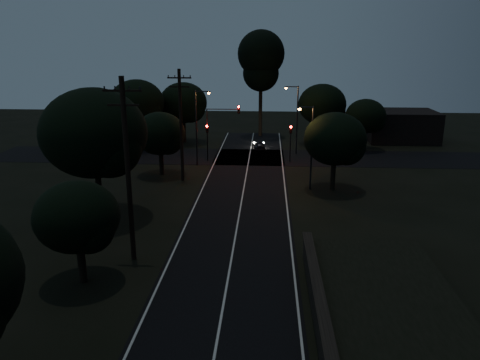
{
  "coord_description": "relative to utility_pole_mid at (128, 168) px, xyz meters",
  "views": [
    {
      "loc": [
        2.1,
        -10.78,
        12.74
      ],
      "look_at": [
        0.0,
        24.0,
        2.5
      ],
      "focal_mm": 35.0,
      "sensor_mm": 36.0,
      "label": 1
    }
  ],
  "objects": [
    {
      "name": "car",
      "position": [
        7.13,
        31.0,
        -5.2
      ],
      "size": [
        1.56,
        3.26,
        1.08
      ],
      "primitive_type": "imported",
      "rotation": [
        0.0,
        0.0,
        3.23
      ],
      "color": "black",
      "rests_on": "ground"
    },
    {
      "name": "tree_far_e",
      "position": [
        20.17,
        31.9,
        -1.71
      ],
      "size": [
        4.91,
        4.91,
        6.23
      ],
      "color": "black",
      "rests_on": "ground"
    },
    {
      "name": "tree_far_ne",
      "position": [
        15.22,
        34.88,
        -0.72
      ],
      "size": [
        6.14,
        6.14,
        7.76
      ],
      "color": "black",
      "rests_on": "ground"
    },
    {
      "name": "utility_pole_mid",
      "position": [
        0.0,
        0.0,
        0.0
      ],
      "size": [
        2.2,
        0.3,
        11.0
      ],
      "color": "black",
      "rests_on": "ground"
    },
    {
      "name": "streetlight_c",
      "position": [
        11.83,
        15.0,
        -1.39
      ],
      "size": [
        1.46,
        0.26,
        7.5
      ],
      "color": "black",
      "rests_on": "ground"
    },
    {
      "name": "tree_right_a",
      "position": [
        14.19,
        14.89,
        -1.22
      ],
      "size": [
        5.49,
        5.49,
        6.98
      ],
      "color": "black",
      "rests_on": "ground"
    },
    {
      "name": "building_right",
      "position": [
        26.0,
        38.0,
        -3.74
      ],
      "size": [
        9.0,
        7.0,
        4.0
      ],
      "primitive_type": "cube",
      "color": "black",
      "rests_on": "ground"
    },
    {
      "name": "tree_far_w",
      "position": [
        -7.76,
        30.86,
        -0.2
      ],
      "size": [
        6.68,
        6.68,
        8.52
      ],
      "color": "black",
      "rests_on": "ground"
    },
    {
      "name": "tall_pine",
      "position": [
        7.0,
        40.0,
        4.73
      ],
      "size": [
        6.39,
        6.39,
        14.52
      ],
      "color": "black",
      "rests_on": "ground"
    },
    {
      "name": "streetlight_a",
      "position": [
        0.69,
        23.0,
        -1.1
      ],
      "size": [
        1.66,
        0.26,
        8.0
      ],
      "color": "black",
      "rests_on": "ground"
    },
    {
      "name": "streetlight_b",
      "position": [
        11.31,
        29.0,
        -1.1
      ],
      "size": [
        1.66,
        0.26,
        8.0
      ],
      "color": "black",
      "rests_on": "ground"
    },
    {
      "name": "building_left",
      "position": [
        -14.0,
        37.0,
        -3.54
      ],
      "size": [
        10.0,
        8.0,
        4.4
      ],
      "primitive_type": "cube",
      "color": "black",
      "rests_on": "ground"
    },
    {
      "name": "signal_right",
      "position": [
        10.6,
        24.99,
        -2.9
      ],
      "size": [
        0.28,
        0.35,
        4.1
      ],
      "color": "black",
      "rests_on": "ground"
    },
    {
      "name": "tree_far_nw",
      "position": [
        -2.78,
        34.87,
        -0.64
      ],
      "size": [
        6.22,
        6.22,
        7.88
      ],
      "color": "black",
      "rests_on": "ground"
    },
    {
      "name": "road_surface",
      "position": [
        6.0,
        16.12,
        -5.73
      ],
      "size": [
        60.0,
        70.0,
        0.03
      ],
      "color": "black",
      "rests_on": "ground"
    },
    {
      "name": "tree_left_d",
      "position": [
        -2.32,
        18.9,
        -1.66
      ],
      "size": [
        4.96,
        4.96,
        6.3
      ],
      "color": "black",
      "rests_on": "ground"
    },
    {
      "name": "tree_left_b",
      "position": [
        -1.84,
        -3.09,
        -2.0
      ],
      "size": [
        4.54,
        4.54,
        5.77
      ],
      "color": "black",
      "rests_on": "ground"
    },
    {
      "name": "signal_left",
      "position": [
        1.4,
        24.99,
        -2.9
      ],
      "size": [
        0.28,
        0.35,
        4.1
      ],
      "color": "black",
      "rests_on": "ground"
    },
    {
      "name": "signal_mast",
      "position": [
        3.09,
        24.99,
        -1.4
      ],
      "size": [
        3.7,
        0.35,
        6.25
      ],
      "color": "black",
      "rests_on": "ground"
    },
    {
      "name": "utility_pole_far",
      "position": [
        0.0,
        17.0,
        -0.25
      ],
      "size": [
        2.2,
        0.3,
        10.5
      ],
      "color": "black",
      "rests_on": "ground"
    },
    {
      "name": "tree_left_c",
      "position": [
        -4.23,
        6.84,
        0.56
      ],
      "size": [
        7.7,
        7.7,
        9.73
      ],
      "color": "black",
      "rests_on": "ground"
    }
  ]
}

